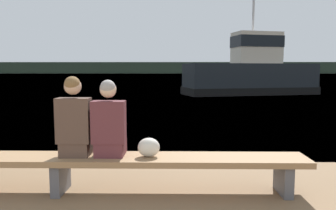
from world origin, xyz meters
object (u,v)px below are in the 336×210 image
(bench_main, at_px, (60,163))
(shopping_bag, at_px, (149,147))
(person_right, at_px, (109,124))
(tugboat_red, at_px, (251,75))
(person_left, at_px, (75,122))

(bench_main, relative_size, shopping_bag, 22.51)
(person_right, xyz_separation_m, tugboat_red, (5.94, 17.49, 0.37))
(person_left, height_order, tugboat_red, tugboat_red)
(person_left, relative_size, tugboat_red, 0.11)
(person_left, bearing_deg, bench_main, -177.29)
(person_right, height_order, tugboat_red, tugboat_red)
(bench_main, relative_size, person_right, 6.45)
(person_left, bearing_deg, shopping_bag, -1.07)
(bench_main, height_order, tugboat_red, tugboat_red)
(bench_main, height_order, person_right, person_right)
(bench_main, relative_size, tugboat_red, 0.71)
(person_left, distance_m, shopping_bag, 1.01)
(bench_main, bearing_deg, shopping_bag, -0.41)
(person_left, xyz_separation_m, shopping_bag, (0.96, -0.02, -0.32))
(tugboat_red, bearing_deg, shopping_bag, 148.40)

